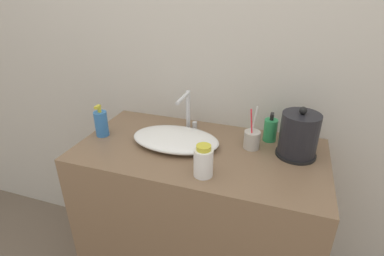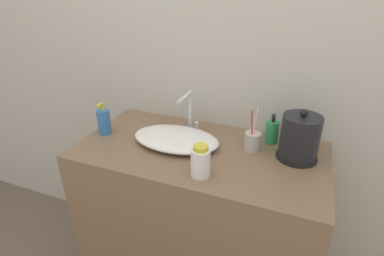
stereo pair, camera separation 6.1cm
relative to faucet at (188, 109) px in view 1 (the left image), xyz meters
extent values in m
cube|color=beige|center=(0.11, 0.14, 0.29)|extent=(6.00, 0.04, 2.60)
cube|color=brown|center=(0.11, -0.16, -0.56)|extent=(1.11, 0.57, 0.90)
ellipsoid|color=white|center=(0.00, -0.16, -0.09)|extent=(0.41, 0.26, 0.05)
cylinder|color=silver|center=(0.00, 0.02, -0.01)|extent=(0.02, 0.02, 0.20)
cylinder|color=silver|center=(0.00, -0.05, 0.08)|extent=(0.02, 0.15, 0.02)
cylinder|color=silver|center=(0.03, 0.02, -0.09)|extent=(0.02, 0.02, 0.04)
cylinder|color=black|center=(0.52, -0.08, -0.11)|extent=(0.17, 0.17, 0.01)
cylinder|color=black|center=(0.52, -0.08, -0.02)|extent=(0.16, 0.16, 0.19)
sphere|color=black|center=(0.52, -0.08, 0.09)|extent=(0.03, 0.03, 0.03)
cylinder|color=#B7B2A8|center=(0.33, -0.08, -0.07)|extent=(0.07, 0.07, 0.08)
cylinder|color=white|center=(0.33, -0.06, 0.00)|extent=(0.03, 0.01, 0.16)
cylinder|color=#E5333F|center=(0.33, -0.09, 0.00)|extent=(0.03, 0.02, 0.16)
cylinder|color=#3370B7|center=(-0.38, -0.19, -0.05)|extent=(0.06, 0.06, 0.12)
cylinder|color=gold|center=(-0.38, -0.19, 0.02)|extent=(0.02, 0.02, 0.02)
cube|color=gold|center=(-0.38, -0.20, 0.04)|extent=(0.02, 0.03, 0.01)
cylinder|color=white|center=(0.19, -0.35, -0.06)|extent=(0.08, 0.08, 0.11)
cylinder|color=gold|center=(0.19, -0.35, 0.01)|extent=(0.06, 0.06, 0.02)
cylinder|color=#2D9956|center=(0.40, 0.02, -0.06)|extent=(0.06, 0.06, 0.11)
cylinder|color=black|center=(0.40, 0.02, 0.00)|extent=(0.02, 0.02, 0.02)
cube|color=black|center=(0.40, 0.01, 0.02)|extent=(0.02, 0.03, 0.01)
camera|label=1|loc=(0.46, -1.28, 0.57)|focal=28.00mm
camera|label=2|loc=(0.51, -1.26, 0.57)|focal=28.00mm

